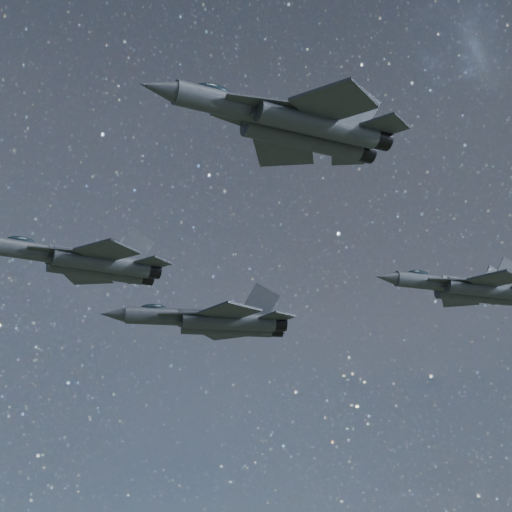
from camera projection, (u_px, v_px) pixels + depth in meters
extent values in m
cylinder|color=#2B3036|center=(34.00, 251.00, 70.48)|extent=(7.34, 2.89, 1.51)
ellipsoid|color=black|center=(21.00, 241.00, 70.28)|extent=(2.47, 1.45, 0.75)
cube|color=#2B3036|center=(94.00, 261.00, 72.44)|extent=(8.09, 2.99, 1.26)
cylinder|color=#2B3036|center=(102.00, 263.00, 71.61)|extent=(8.29, 3.08, 1.51)
cylinder|color=#2B3036|center=(96.00, 270.00, 73.26)|extent=(8.29, 3.08, 1.51)
cylinder|color=black|center=(152.00, 270.00, 73.35)|extent=(1.51, 1.62, 1.40)
cylinder|color=black|center=(146.00, 277.00, 75.01)|extent=(1.51, 1.62, 1.40)
cube|color=#2B3036|center=(59.00, 251.00, 70.01)|extent=(5.05, 1.09, 0.12)
cube|color=#2B3036|center=(52.00, 261.00, 72.24)|extent=(5.08, 2.90, 0.12)
cube|color=#2B3036|center=(107.00, 251.00, 69.62)|extent=(5.55, 5.57, 0.19)
cube|color=#2B3036|center=(87.00, 276.00, 75.24)|extent=(4.93, 5.21, 0.19)
cube|color=#2B3036|center=(153.00, 263.00, 72.20)|extent=(3.28, 3.30, 0.15)
cube|color=#2B3036|center=(137.00, 279.00, 76.00)|extent=(2.89, 3.02, 0.15)
cube|color=#2B3036|center=(136.00, 246.00, 73.15)|extent=(3.38, 0.60, 3.46)
cube|color=#2B3036|center=(128.00, 255.00, 75.22)|extent=(3.29, 1.08, 3.46)
cylinder|color=#2B3036|center=(167.00, 317.00, 85.41)|extent=(8.27, 2.46, 1.72)
cone|color=#2B3036|center=(113.00, 315.00, 84.72)|extent=(2.77, 1.78, 1.54)
ellipsoid|color=black|center=(154.00, 308.00, 85.53)|extent=(2.72, 1.39, 0.85)
cube|color=#2B3036|center=(224.00, 319.00, 86.14)|extent=(9.14, 2.48, 1.43)
cylinder|color=#2B3036|center=(229.00, 321.00, 85.01)|extent=(9.37, 2.56, 1.72)
cylinder|color=#2B3036|center=(227.00, 327.00, 87.05)|extent=(9.37, 2.56, 1.72)
cylinder|color=black|center=(279.00, 323.00, 85.67)|extent=(1.57, 1.71, 1.59)
cylinder|color=black|center=(276.00, 329.00, 87.71)|extent=(1.57, 1.71, 1.59)
cube|color=#2B3036|center=(187.00, 314.00, 84.25)|extent=(5.83, 2.77, 0.13)
cube|color=#2B3036|center=(185.00, 323.00, 87.00)|extent=(5.82, 1.77, 0.13)
cube|color=#2B3036|center=(230.00, 311.00, 82.61)|extent=(5.86, 6.11, 0.22)
cube|color=#2B3036|center=(222.00, 332.00, 89.55)|extent=(6.20, 6.30, 0.22)
cube|color=#2B3036|center=(277.00, 317.00, 84.37)|extent=(3.45, 3.56, 0.17)
cube|color=#2B3036|center=(269.00, 331.00, 89.06)|extent=(3.66, 3.71, 0.17)
cube|color=#2B3036|center=(261.00, 302.00, 85.91)|extent=(3.80, 0.84, 3.92)
cube|color=#2B3036|center=(257.00, 310.00, 88.46)|extent=(3.84, 0.58, 3.92)
cylinder|color=#2B3036|center=(231.00, 105.00, 56.26)|extent=(8.01, 3.19, 1.65)
cone|color=#2B3036|center=(158.00, 88.00, 54.25)|extent=(2.79, 1.96, 1.48)
ellipsoid|color=black|center=(213.00, 91.00, 56.04)|extent=(2.69, 1.60, 0.82)
cube|color=#2B3036|center=(305.00, 124.00, 58.41)|extent=(8.83, 3.30, 1.38)
cylinder|color=#2B3036|center=(318.00, 124.00, 57.51)|extent=(9.05, 3.40, 1.65)
cylinder|color=#2B3036|center=(303.00, 138.00, 59.31)|extent=(9.05, 3.40, 1.65)
cylinder|color=black|center=(379.00, 139.00, 59.44)|extent=(1.65, 1.77, 1.53)
cylinder|color=black|center=(363.00, 152.00, 61.23)|extent=(1.65, 1.77, 1.53)
cube|color=#2B3036|center=(266.00, 103.00, 55.75)|extent=(5.52, 1.22, 0.13)
cube|color=#2B3036|center=(248.00, 123.00, 58.18)|extent=(5.53, 3.19, 0.13)
cube|color=#2B3036|center=(334.00, 103.00, 55.35)|extent=(6.06, 6.07, 0.21)
cube|color=#2B3036|center=(284.00, 150.00, 61.46)|extent=(5.36, 5.67, 0.21)
cube|color=#2B3036|center=(385.00, 126.00, 58.17)|extent=(3.58, 3.60, 0.16)
cube|color=#2B3036|center=(348.00, 156.00, 62.31)|extent=(3.15, 3.28, 0.16)
cube|color=#2B3036|center=(358.00, 106.00, 59.21)|extent=(3.68, 0.66, 3.77)
cube|color=#2B3036|center=(339.00, 123.00, 61.46)|extent=(3.58, 1.19, 3.77)
cylinder|color=#2B3036|center=(430.00, 282.00, 81.66)|extent=(7.09, 1.93, 1.48)
cone|color=#2B3036|center=(386.00, 278.00, 80.41)|extent=(2.35, 1.47, 1.33)
ellipsoid|color=black|center=(418.00, 274.00, 81.59)|extent=(2.31, 1.14, 0.73)
cube|color=#2B3036|center=(475.00, 287.00, 82.99)|extent=(7.84, 1.92, 1.23)
cylinder|color=#2B3036|center=(484.00, 289.00, 82.10)|extent=(8.03, 1.99, 1.48)
cylinder|color=#2B3036|center=(474.00, 295.00, 83.79)|extent=(8.03, 1.99, 1.48)
cube|color=#2B3036|center=(452.00, 281.00, 80.94)|extent=(5.02, 1.66, 0.11)
cube|color=#2B3036|center=(439.00, 289.00, 83.23)|extent=(5.03, 2.26, 0.11)
cube|color=#2B3036|center=(495.00, 280.00, 80.08)|extent=(5.30, 5.40, 0.19)
cube|color=#2B3036|center=(460.00, 299.00, 85.84)|extent=(5.10, 5.29, 0.19)
cube|color=#2B3036|center=(502.00, 300.00, 86.05)|extent=(3.00, 3.09, 0.14)
cube|color=#2B3036|center=(509.00, 273.00, 83.27)|extent=(3.30, 0.48, 3.37)
cube|color=#2B3036|center=(496.00, 281.00, 85.39)|extent=(3.28, 0.63, 3.37)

